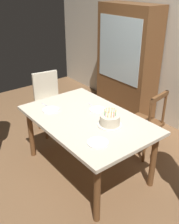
# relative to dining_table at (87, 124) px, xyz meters

# --- Properties ---
(ground) EXTENTS (6.40, 6.40, 0.00)m
(ground) POSITION_rel_dining_table_xyz_m (0.00, 0.00, -0.67)
(ground) COLOR brown
(dining_table) EXTENTS (1.62, 1.04, 0.76)m
(dining_table) POSITION_rel_dining_table_xyz_m (0.00, 0.00, 0.00)
(dining_table) COLOR beige
(dining_table) RESTS_ON ground
(birthday_cake) EXTENTS (0.28, 0.28, 0.19)m
(birthday_cake) POSITION_rel_dining_table_xyz_m (0.29, 0.10, 0.15)
(birthday_cake) COLOR silver
(birthday_cake) RESTS_ON dining_table
(plate_near_celebrant) EXTENTS (0.22, 0.22, 0.01)m
(plate_near_celebrant) POSITION_rel_dining_table_xyz_m (-0.45, -0.23, 0.09)
(plate_near_celebrant) COLOR white
(plate_near_celebrant) RESTS_ON dining_table
(plate_far_side) EXTENTS (0.22, 0.22, 0.01)m
(plate_far_side) POSITION_rel_dining_table_xyz_m (-0.08, 0.23, 0.09)
(plate_far_side) COLOR white
(plate_far_side) RESTS_ON dining_table
(plate_near_guest) EXTENTS (0.22, 0.22, 0.01)m
(plate_near_guest) POSITION_rel_dining_table_xyz_m (0.49, -0.23, 0.09)
(plate_near_guest) COLOR white
(plate_near_guest) RESTS_ON dining_table
(fork_near_celebrant) EXTENTS (0.18, 0.03, 0.01)m
(fork_near_celebrant) POSITION_rel_dining_table_xyz_m (-0.61, -0.22, 0.09)
(fork_near_celebrant) COLOR silver
(fork_near_celebrant) RESTS_ON dining_table
(fork_far_side) EXTENTS (0.18, 0.05, 0.01)m
(fork_far_side) POSITION_rel_dining_table_xyz_m (-0.24, 0.25, 0.09)
(fork_far_side) COLOR silver
(fork_far_side) RESTS_ON dining_table
(chair_spindle_back) EXTENTS (0.50, 0.50, 0.95)m
(chair_spindle_back) POSITION_rel_dining_table_xyz_m (0.19, 0.84, -0.22)
(chair_spindle_back) COLOR brown
(chair_spindle_back) RESTS_ON ground
(chair_upholstered) EXTENTS (0.50, 0.50, 0.95)m
(chair_upholstered) POSITION_rel_dining_table_xyz_m (-1.20, 0.15, -0.14)
(chair_upholstered) COLOR beige
(chair_upholstered) RESTS_ON ground
(china_cabinet) EXTENTS (1.10, 0.45, 1.90)m
(china_cabinet) POSITION_rel_dining_table_xyz_m (-0.89, 1.56, 0.28)
(china_cabinet) COLOR brown
(china_cabinet) RESTS_ON ground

